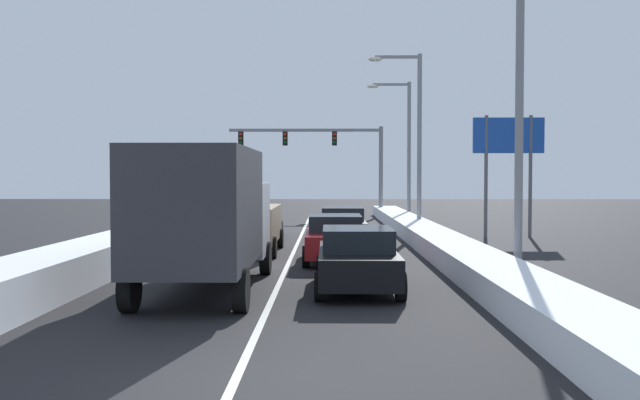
{
  "coord_description": "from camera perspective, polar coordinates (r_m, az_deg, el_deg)",
  "views": [
    {
      "loc": [
        1.24,
        -8.64,
        2.72
      ],
      "look_at": [
        0.85,
        25.36,
        1.58
      ],
      "focal_mm": 38.24,
      "sensor_mm": 36.0,
      "label": 1
    }
  ],
  "objects": [
    {
      "name": "box_truck_center_lane_nearest",
      "position": [
        16.25,
        -9.5,
        -1.0
      ],
      "size": [
        2.53,
        7.2,
        3.36
      ],
      "color": "#B7BABF",
      "rests_on": "ground"
    },
    {
      "name": "street_lamp_right_mid",
      "position": [
        33.9,
        7.75,
        6.1
      ],
      "size": [
        2.66,
        0.36,
        8.75
      ],
      "color": "gray",
      "rests_on": "ground"
    },
    {
      "name": "suv_tan_center_lane_second",
      "position": [
        24.58,
        -5.88,
        -2.06
      ],
      "size": [
        2.16,
        4.9,
        1.67
      ],
      "color": "#937F60",
      "rests_on": "ground"
    },
    {
      "name": "snow_bank_right_shoulder",
      "position": [
        28.2,
        8.94,
        -2.96
      ],
      "size": [
        1.62,
        42.16,
        0.66
      ],
      "primitive_type": "cube",
      "color": "white",
      "rests_on": "ground"
    },
    {
      "name": "street_lamp_right_far",
      "position": [
        41.53,
        6.98,
        5.11
      ],
      "size": [
        2.66,
        0.36,
        8.45
      ],
      "color": "gray",
      "rests_on": "ground"
    },
    {
      "name": "lane_stripe_between_right_lane_and_center_lane",
      "position": [
        27.96,
        -1.89,
        -3.65
      ],
      "size": [
        0.14,
        42.16,
        0.01
      ],
      "primitive_type": "cube",
      "color": "silver",
      "rests_on": "ground"
    },
    {
      "name": "sedan_red_right_lane_second",
      "position": [
        21.97,
        1.27,
        -3.19
      ],
      "size": [
        2.0,
        4.5,
        1.51
      ],
      "color": "maroon",
      "rests_on": "ground"
    },
    {
      "name": "sedan_charcoal_center_lane_third",
      "position": [
        30.66,
        -5.22,
        -1.74
      ],
      "size": [
        2.0,
        4.5,
        1.51
      ],
      "color": "#38383D",
      "rests_on": "ground"
    },
    {
      "name": "sedan_gray_right_lane_third",
      "position": [
        27.55,
        1.88,
        -2.15
      ],
      "size": [
        2.0,
        4.5,
        1.51
      ],
      "color": "slate",
      "rests_on": "ground"
    },
    {
      "name": "snow_bank_left_shoulder",
      "position": [
        28.65,
        -12.55,
        -2.65
      ],
      "size": [
        1.8,
        42.16,
        0.91
      ],
      "primitive_type": "cube",
      "color": "white",
      "rests_on": "ground"
    },
    {
      "name": "traffic_light_gantry",
      "position": [
        47.0,
        0.58,
        4.38
      ],
      "size": [
        10.6,
        0.47,
        6.2
      ],
      "color": "slate",
      "rests_on": "ground"
    },
    {
      "name": "ground_plane",
      "position": [
        24.16,
        -2.3,
        -4.54
      ],
      "size": [
        120.0,
        120.0,
        0.0
      ],
      "primitive_type": "plane",
      "color": "black"
    },
    {
      "name": "street_lamp_right_near",
      "position": [
        19.05,
        15.43,
        10.47
      ],
      "size": [
        2.66,
        0.36,
        9.48
      ],
      "color": "gray",
      "rests_on": "ground"
    },
    {
      "name": "roadside_sign_right",
      "position": [
        31.9,
        15.49,
        4.19
      ],
      "size": [
        3.2,
        0.16,
        5.5
      ],
      "color": "#59595B",
      "rests_on": "ground"
    },
    {
      "name": "sedan_black_right_lane_nearest",
      "position": [
        16.47,
        3.13,
        -4.91
      ],
      "size": [
        2.0,
        4.5,
        1.51
      ],
      "color": "black",
      "rests_on": "ground"
    }
  ]
}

